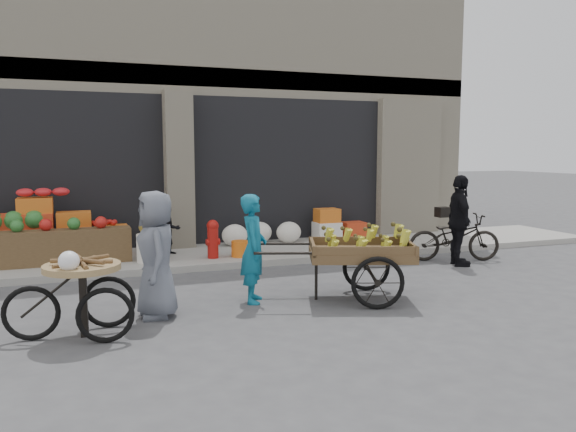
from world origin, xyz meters
name	(u,v)px	position (x,y,z in m)	size (l,w,h in m)	color
ground	(251,321)	(0.00, 0.00, 0.00)	(80.00, 80.00, 0.00)	#424244
sidewalk	(189,257)	(0.00, 4.10, 0.06)	(18.00, 2.20, 0.12)	gray
building	(157,99)	(0.00, 8.03, 3.37)	(14.00, 6.45, 7.00)	beige
fruit_display	(47,230)	(-2.48, 4.38, 0.67)	(3.10, 1.12, 1.24)	#C0391A
pineapple_bin	(152,248)	(-0.75, 3.60, 0.37)	(0.52, 0.52, 0.50)	silver
fire_hydrant	(213,237)	(0.35, 3.55, 0.50)	(0.22, 0.22, 0.71)	#A5140F
orange_bucket	(240,249)	(0.85, 3.50, 0.27)	(0.32, 0.32, 0.30)	orange
right_bay_goods	(303,228)	(2.61, 4.70, 0.41)	(3.35, 0.60, 0.70)	silver
seated_person	(169,230)	(-0.35, 4.20, 0.58)	(0.45, 0.35, 0.93)	black
banana_cart	(357,248)	(1.69, 0.44, 0.73)	(2.58, 1.69, 1.01)	brown
vendor_woman	(254,248)	(0.30, 0.83, 0.75)	(0.55, 0.36, 1.50)	#106380
tricycle_cart	(82,288)	(-1.93, 0.10, 0.57)	(1.45, 0.93, 0.95)	#9E7F51
vendor_grey	(156,254)	(-1.05, 0.59, 0.80)	(0.78, 0.51, 1.60)	slate
bicycle	(454,237)	(4.72, 2.28, 0.45)	(0.60, 1.72, 0.90)	black
cyclist	(459,221)	(4.52, 1.88, 0.83)	(0.97, 0.40, 1.65)	black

